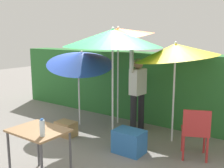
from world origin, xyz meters
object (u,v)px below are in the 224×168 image
object	(u,v)px
person_vendor	(138,89)
crate_cardboard	(66,129)
folding_table	(39,136)
cooler_box	(129,142)
umbrella_rainbow	(118,35)
umbrella_orange	(176,51)
bottle_water	(42,128)
umbrella_yellow	(80,58)
chair_plastic	(195,130)
umbrella_navy	(113,38)

from	to	relation	value
person_vendor	crate_cardboard	bearing A→B (deg)	-132.45
folding_table	cooler_box	bearing A→B (deg)	69.02
umbrella_rainbow	umbrella_orange	distance (m)	1.57
crate_cardboard	bottle_water	bearing A→B (deg)	-53.19
umbrella_yellow	chair_plastic	xyz separation A→B (m)	(2.77, -0.20, -1.06)
cooler_box	folding_table	xyz separation A→B (m)	(-0.58, -1.52, 0.46)
umbrella_yellow	folding_table	xyz separation A→B (m)	(1.16, -2.17, -0.90)
cooler_box	crate_cardboard	bearing A→B (deg)	-177.61
person_vendor	bottle_water	xyz separation A→B (m)	(0.13, -2.73, -0.06)
umbrella_yellow	crate_cardboard	distance (m)	1.60
umbrella_navy	person_vendor	xyz separation A→B (m)	(0.18, 0.68, -1.10)
folding_table	umbrella_orange	bearing A→B (deg)	67.78
chair_plastic	cooler_box	bearing A→B (deg)	-156.01
umbrella_orange	folding_table	world-z (taller)	umbrella_orange
umbrella_rainbow	umbrella_orange	bearing A→B (deg)	-11.42
umbrella_navy	person_vendor	world-z (taller)	umbrella_navy
umbrella_yellow	umbrella_navy	bearing A→B (deg)	-12.87
person_vendor	cooler_box	world-z (taller)	person_vendor
umbrella_navy	bottle_water	bearing A→B (deg)	-81.26
umbrella_rainbow	crate_cardboard	world-z (taller)	umbrella_rainbow
umbrella_navy	umbrella_rainbow	bearing A→B (deg)	117.99
umbrella_navy	crate_cardboard	world-z (taller)	umbrella_navy
cooler_box	bottle_water	bearing A→B (deg)	-101.47
umbrella_navy	folding_table	bearing A→B (deg)	-87.95
umbrella_navy	chair_plastic	size ratio (longest dim) A/B	2.53
crate_cardboard	umbrella_orange	bearing A→B (deg)	27.26
chair_plastic	umbrella_orange	bearing A→B (deg)	141.78
folding_table	bottle_water	size ratio (longest dim) A/B	3.33
umbrella_rainbow	umbrella_navy	bearing A→B (deg)	-62.01
person_vendor	chair_plastic	size ratio (longest dim) A/B	2.11
umbrella_rainbow	bottle_water	world-z (taller)	umbrella_rainbow
umbrella_navy	crate_cardboard	bearing A→B (deg)	-151.58
umbrella_rainbow	bottle_water	bearing A→B (deg)	-75.27
chair_plastic	crate_cardboard	xyz separation A→B (m)	(-2.55, -0.52, -0.36)
chair_plastic	folding_table	size ratio (longest dim) A/B	1.11
umbrella_rainbow	umbrella_orange	xyz separation A→B (m)	(1.51, -0.31, -0.31)
person_vendor	folding_table	world-z (taller)	person_vendor
chair_plastic	cooler_box	size ratio (longest dim) A/B	1.66
person_vendor	bottle_water	bearing A→B (deg)	-87.20
umbrella_navy	umbrella_yellow	bearing A→B (deg)	167.13
umbrella_rainbow	bottle_water	xyz separation A→B (m)	(0.76, -2.89, -1.22)
umbrella_orange	person_vendor	world-z (taller)	umbrella_orange
chair_plastic	folding_table	xyz separation A→B (m)	(-1.61, -1.97, 0.16)
crate_cardboard	folding_table	bearing A→B (deg)	-57.14
umbrella_yellow	folding_table	distance (m)	2.62
umbrella_navy	folding_table	world-z (taller)	umbrella_navy
umbrella_yellow	person_vendor	xyz separation A→B (m)	(1.27, 0.43, -0.64)
chair_plastic	cooler_box	distance (m)	1.16
person_vendor	folding_table	bearing A→B (deg)	-92.50
umbrella_orange	bottle_water	bearing A→B (deg)	-106.28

